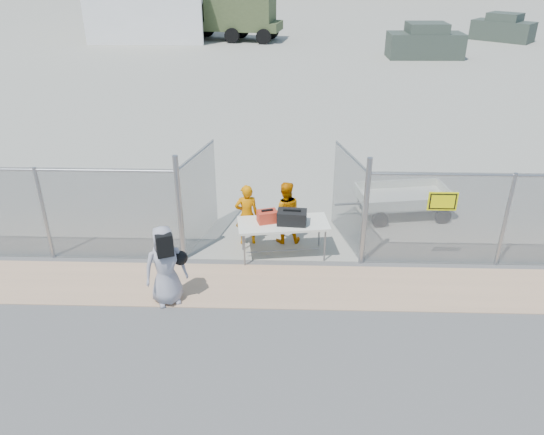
{
  "coord_description": "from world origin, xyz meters",
  "views": [
    {
      "loc": [
        0.32,
        -8.2,
        6.34
      ],
      "look_at": [
        0.0,
        2.0,
        1.1
      ],
      "focal_mm": 35.0,
      "sensor_mm": 36.0,
      "label": 1
    }
  ],
  "objects_px": {
    "folding_table": "(283,239)",
    "security_worker_right": "(285,212)",
    "visitor": "(165,266)",
    "security_worker_left": "(247,215)",
    "utility_trailer": "(403,201)"
  },
  "relations": [
    {
      "from": "folding_table",
      "to": "security_worker_right",
      "type": "height_order",
      "value": "security_worker_right"
    },
    {
      "from": "security_worker_right",
      "to": "visitor",
      "type": "distance_m",
      "value": 3.4
    },
    {
      "from": "folding_table",
      "to": "visitor",
      "type": "relative_size",
      "value": 1.21
    },
    {
      "from": "folding_table",
      "to": "security_worker_left",
      "type": "height_order",
      "value": "security_worker_left"
    },
    {
      "from": "security_worker_right",
      "to": "utility_trailer",
      "type": "relative_size",
      "value": 0.5
    },
    {
      "from": "folding_table",
      "to": "visitor",
      "type": "xyz_separation_m",
      "value": [
        -2.26,
        -1.82,
        0.41
      ]
    },
    {
      "from": "security_worker_right",
      "to": "utility_trailer",
      "type": "distance_m",
      "value": 3.5
    },
    {
      "from": "folding_table",
      "to": "security_worker_left",
      "type": "distance_m",
      "value": 1.07
    },
    {
      "from": "folding_table",
      "to": "security_worker_right",
      "type": "xyz_separation_m",
      "value": [
        0.04,
        0.68,
        0.34
      ]
    },
    {
      "from": "utility_trailer",
      "to": "visitor",
      "type": "bearing_deg",
      "value": -151.93
    },
    {
      "from": "security_worker_right",
      "to": "security_worker_left",
      "type": "bearing_deg",
      "value": 4.15
    },
    {
      "from": "security_worker_right",
      "to": "visitor",
      "type": "bearing_deg",
      "value": 43.04
    },
    {
      "from": "visitor",
      "to": "utility_trailer",
      "type": "distance_m",
      "value": 6.78
    },
    {
      "from": "security_worker_left",
      "to": "security_worker_right",
      "type": "distance_m",
      "value": 0.9
    },
    {
      "from": "folding_table",
      "to": "security_worker_left",
      "type": "xyz_separation_m",
      "value": [
        -0.86,
        0.54,
        0.33
      ]
    }
  ]
}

